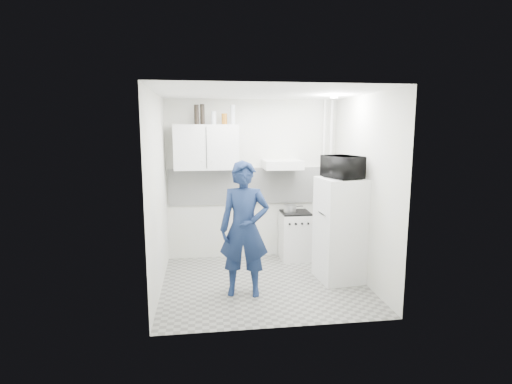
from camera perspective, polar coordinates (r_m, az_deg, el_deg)
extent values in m
plane|color=gray|center=(5.72, 1.12, -12.93)|extent=(2.80, 2.80, 0.00)
plane|color=white|center=(5.31, 1.22, 14.00)|extent=(2.80, 2.80, 0.00)
plane|color=silver|center=(6.59, -0.50, 1.76)|extent=(2.80, 0.00, 2.80)
plane|color=silver|center=(5.33, -13.86, -0.29)|extent=(0.00, 2.60, 2.60)
plane|color=silver|center=(5.75, 15.10, 0.33)|extent=(0.00, 2.60, 2.60)
imported|color=#142346|center=(5.12, -1.68, -5.31)|extent=(0.70, 0.52, 1.75)
cube|color=silver|center=(6.65, 5.60, -6.29)|extent=(0.48, 0.48, 0.77)
cube|color=white|center=(5.78, 11.99, -5.26)|extent=(0.67, 0.67, 1.46)
cube|color=black|center=(6.56, 5.66, -2.94)|extent=(0.46, 0.46, 0.03)
cylinder|color=silver|center=(6.52, 4.87, -2.36)|extent=(0.21, 0.21, 0.11)
imported|color=black|center=(5.62, 12.30, 3.52)|extent=(0.64, 0.52, 0.31)
cylinder|color=black|center=(6.31, -8.49, 10.88)|extent=(0.07, 0.07, 0.30)
cylinder|color=black|center=(6.31, -7.67, 10.94)|extent=(0.07, 0.07, 0.31)
cylinder|color=#B2B7BC|center=(6.31, -6.06, 10.48)|extent=(0.08, 0.08, 0.20)
cylinder|color=brown|center=(6.32, -4.54, 10.36)|extent=(0.09, 0.09, 0.17)
cylinder|color=#B2B7BC|center=(6.33, -3.34, 10.95)|extent=(0.07, 0.07, 0.30)
cube|color=white|center=(6.32, -7.12, 6.38)|extent=(1.00, 0.35, 0.70)
cube|color=silver|center=(6.39, 3.79, 3.94)|extent=(0.60, 0.50, 0.14)
cube|color=white|center=(6.59, -0.49, 0.88)|extent=(2.74, 0.03, 0.60)
cylinder|color=silver|center=(6.80, 10.52, 1.84)|extent=(0.05, 0.05, 2.60)
cylinder|color=silver|center=(6.76, 9.56, 1.82)|extent=(0.04, 0.04, 2.60)
cylinder|color=white|center=(5.74, 11.07, 13.18)|extent=(0.10, 0.10, 0.02)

